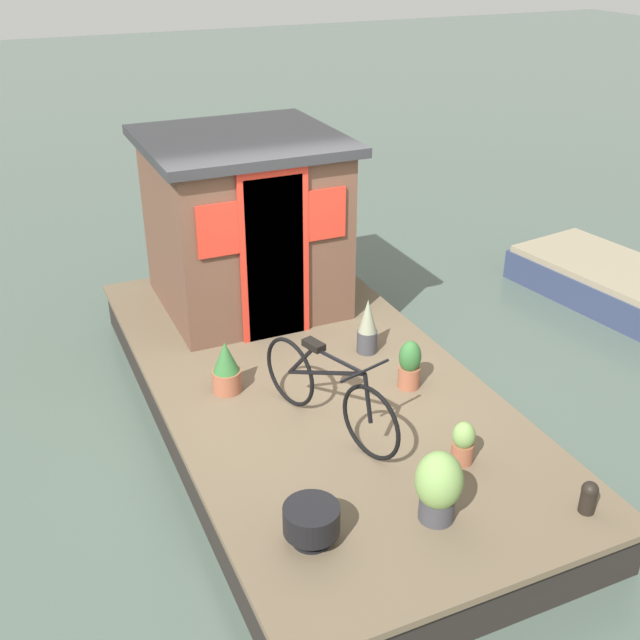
# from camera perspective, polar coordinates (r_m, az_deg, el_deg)

# --- Properties ---
(ground_plane) EXTENTS (60.00, 60.00, 0.00)m
(ground_plane) POSITION_cam_1_polar(r_m,az_deg,el_deg) (7.62, -0.62, -7.26)
(ground_plane) COLOR #47564C
(houseboat_deck) EXTENTS (5.81, 2.87, 0.48)m
(houseboat_deck) POSITION_cam_1_polar(r_m,az_deg,el_deg) (7.48, -0.63, -5.75)
(houseboat_deck) COLOR brown
(houseboat_deck) RESTS_ON ground_plane
(houseboat_cabin) EXTENTS (1.97, 2.02, 1.88)m
(houseboat_cabin) POSITION_cam_1_polar(r_m,az_deg,el_deg) (8.46, -5.55, 7.17)
(houseboat_cabin) COLOR brown
(houseboat_cabin) RESTS_ON houseboat_deck
(bicycle) EXTENTS (1.60, 0.62, 0.77)m
(bicycle) POSITION_cam_1_polar(r_m,az_deg,el_deg) (6.46, 0.59, -5.29)
(bicycle) COLOR black
(bicycle) RESTS_ON houseboat_deck
(potted_plant_ivy) EXTENTS (0.18, 0.18, 0.37)m
(potted_plant_ivy) POSITION_cam_1_polar(r_m,az_deg,el_deg) (6.28, 10.47, -8.84)
(potted_plant_ivy) COLOR #935138
(potted_plant_ivy) RESTS_ON houseboat_deck
(potted_plant_thyme) EXTENTS (0.20, 0.20, 0.47)m
(potted_plant_thyme) POSITION_cam_1_polar(r_m,az_deg,el_deg) (7.14, 6.60, -3.28)
(potted_plant_thyme) COLOR #935138
(potted_plant_thyme) RESTS_ON houseboat_deck
(potted_plant_basil) EXTENTS (0.21, 0.21, 0.57)m
(potted_plant_basil) POSITION_cam_1_polar(r_m,az_deg,el_deg) (7.66, 3.50, -0.54)
(potted_plant_basil) COLOR #38383D
(potted_plant_basil) RESTS_ON houseboat_deck
(potted_plant_geranium) EXTENTS (0.35, 0.35, 0.56)m
(potted_plant_geranium) POSITION_cam_1_polar(r_m,az_deg,el_deg) (5.66, 8.70, -11.93)
(potted_plant_geranium) COLOR #38383D
(potted_plant_geranium) RESTS_ON houseboat_deck
(potted_plant_rosemary) EXTENTS (0.27, 0.27, 0.50)m
(potted_plant_rosemary) POSITION_cam_1_polar(r_m,az_deg,el_deg) (7.08, -6.91, -3.52)
(potted_plant_rosemary) COLOR #935138
(potted_plant_rosemary) RESTS_ON houseboat_deck
(charcoal_grill) EXTENTS (0.40, 0.40, 0.29)m
(charcoal_grill) POSITION_cam_1_polar(r_m,az_deg,el_deg) (5.49, -0.63, -14.49)
(charcoal_grill) COLOR black
(charcoal_grill) RESTS_ON houseboat_deck
(mooring_bollard) EXTENTS (0.13, 0.13, 0.26)m
(mooring_bollard) POSITION_cam_1_polar(r_m,az_deg,el_deg) (6.07, 19.14, -12.12)
(mooring_bollard) COLOR black
(mooring_bollard) RESTS_ON houseboat_deck
(dinghy_boat) EXTENTS (2.63, 1.65, 0.46)m
(dinghy_boat) POSITION_cam_1_polar(r_m,az_deg,el_deg) (10.55, 20.63, 2.62)
(dinghy_boat) COLOR #2D3856
(dinghy_boat) RESTS_ON ground_plane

